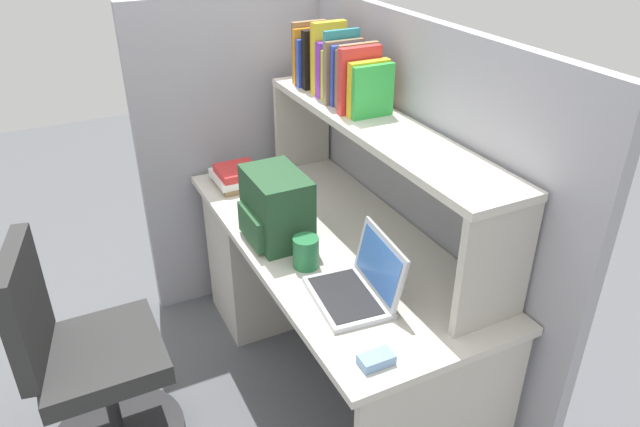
% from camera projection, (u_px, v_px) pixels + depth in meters
% --- Properties ---
extents(ground_plane, '(8.00, 8.00, 0.00)m').
position_uv_depth(ground_plane, '(330.00, 372.00, 2.75)').
color(ground_plane, '#595B60').
extents(desk, '(1.60, 0.70, 0.73)m').
position_uv_depth(desk, '(293.00, 257.00, 2.85)').
color(desk, beige).
rests_on(desk, ground_plane).
extents(cubicle_partition_rear, '(1.84, 0.05, 1.55)m').
position_uv_depth(cubicle_partition_rear, '(411.00, 207.00, 2.52)').
color(cubicle_partition_rear, '#9E9EA8').
rests_on(cubicle_partition_rear, ground_plane).
extents(cubicle_partition_left, '(0.05, 1.06, 1.55)m').
position_uv_depth(cubicle_partition_left, '(245.00, 154.00, 3.02)').
color(cubicle_partition_left, '#9E9EA8').
rests_on(cubicle_partition_left, ground_plane).
extents(overhead_hutch, '(1.44, 0.28, 0.45)m').
position_uv_depth(overhead_hutch, '(378.00, 147.00, 2.30)').
color(overhead_hutch, '#BCB7AC').
rests_on(overhead_hutch, desk).
extents(reference_books_on_shelf, '(0.57, 0.19, 0.30)m').
position_uv_depth(reference_books_on_shelf, '(338.00, 69.00, 2.45)').
color(reference_books_on_shelf, olive).
rests_on(reference_books_on_shelf, overhead_hutch).
extents(laptop, '(0.33, 0.28, 0.22)m').
position_uv_depth(laptop, '(359.00, 285.00, 2.02)').
color(laptop, '#B7BABF').
rests_on(laptop, desk).
extents(backpack, '(0.30, 0.23, 0.28)m').
position_uv_depth(backpack, '(275.00, 208.00, 2.32)').
color(backpack, '#264C2D').
rests_on(backpack, desk).
extents(computer_mouse, '(0.06, 0.10, 0.03)m').
position_uv_depth(computer_mouse, '(376.00, 359.00, 1.75)').
color(computer_mouse, '#7299C6').
rests_on(computer_mouse, desk).
extents(paper_cup, '(0.08, 0.08, 0.08)m').
position_uv_depth(paper_cup, '(255.00, 194.00, 2.63)').
color(paper_cup, white).
rests_on(paper_cup, desk).
extents(snack_canister, '(0.10, 0.10, 0.12)m').
position_uv_depth(snack_canister, '(306.00, 252.00, 2.18)').
color(snack_canister, '#26723F').
rests_on(snack_canister, desk).
extents(desk_book_stack, '(0.23, 0.20, 0.09)m').
position_uv_depth(desk_book_stack, '(236.00, 176.00, 2.79)').
color(desk_book_stack, olive).
rests_on(desk_book_stack, desk).
extents(office_chair, '(0.52, 0.53, 0.93)m').
position_uv_depth(office_chair, '(88.00, 370.00, 2.21)').
color(office_chair, black).
rests_on(office_chair, ground_plane).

